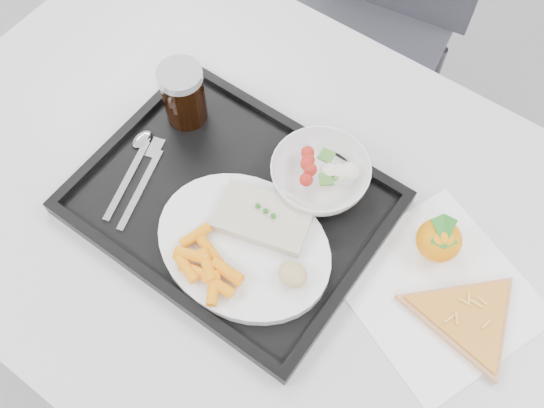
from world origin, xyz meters
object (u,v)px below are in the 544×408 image
object	(u,v)px
cola_glass	(183,94)
pizza_slice	(468,318)
tangerine	(439,240)
table	(263,228)
dinner_plate	(244,246)
chair	(367,10)
salad_bowl	(320,175)
tray	(231,204)

from	to	relation	value
cola_glass	pizza_slice	world-z (taller)	cola_glass
cola_glass	tangerine	bearing A→B (deg)	3.99
table	dinner_plate	distance (m)	0.12
dinner_plate	cola_glass	bearing A→B (deg)	148.19
chair	tangerine	bearing A→B (deg)	-52.80
table	cola_glass	bearing A→B (deg)	162.37
salad_bowl	tangerine	world-z (taller)	tangerine
table	cola_glass	distance (m)	0.25
dinner_plate	cola_glass	size ratio (longest dim) A/B	2.50
dinner_plate	pizza_slice	xyz separation A→B (m)	(0.32, 0.10, -0.01)
tray	tangerine	world-z (taller)	tangerine
chair	tangerine	distance (m)	0.75
table	chair	xyz separation A→B (m)	(-0.18, 0.66, -0.15)
pizza_slice	cola_glass	bearing A→B (deg)	176.01
pizza_slice	dinner_plate	bearing A→B (deg)	-162.51
tray	salad_bowl	world-z (taller)	salad_bowl
tray	cola_glass	size ratio (longest dim) A/B	4.17
tray	salad_bowl	size ratio (longest dim) A/B	2.96
tangerine	tray	bearing A→B (deg)	-157.78
chair	dinner_plate	xyz separation A→B (m)	(0.20, -0.74, 0.24)
tangerine	chair	bearing A→B (deg)	127.20
tray	cola_glass	world-z (taller)	cola_glass
table	pizza_slice	distance (m)	0.35
chair	salad_bowl	distance (m)	0.67
table	pizza_slice	xyz separation A→B (m)	(0.34, 0.03, 0.08)
chair	cola_glass	world-z (taller)	chair
chair	cola_glass	xyz separation A→B (m)	(-0.02, -0.60, 0.28)
chair	salad_bowl	xyz separation A→B (m)	(0.23, -0.58, 0.25)
salad_bowl	chair	bearing A→B (deg)	111.73
cola_glass	tray	bearing A→B (deg)	-28.80
chair	dinner_plate	bearing A→B (deg)	-74.61
tangerine	pizza_slice	bearing A→B (deg)	-37.64
table	tangerine	bearing A→B (deg)	21.03
chair	tangerine	xyz separation A→B (m)	(0.43, -0.57, 0.25)
table	tangerine	world-z (taller)	tangerine
table	salad_bowl	distance (m)	0.14
tray	dinner_plate	world-z (taller)	dinner_plate
dinner_plate	pizza_slice	size ratio (longest dim) A/B	1.03
tangerine	pizza_slice	xyz separation A→B (m)	(0.09, -0.07, -0.02)
table	tangerine	distance (m)	0.28
tangerine	pizza_slice	distance (m)	0.12
dinner_plate	pizza_slice	bearing A→B (deg)	17.49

